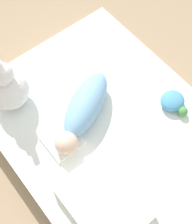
{
  "coord_description": "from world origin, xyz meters",
  "views": [
    {
      "loc": [
        0.5,
        -0.47,
        1.65
      ],
      "look_at": [
        -0.06,
        -0.02,
        0.26
      ],
      "focal_mm": 50.0,
      "sensor_mm": 36.0,
      "label": 1
    }
  ],
  "objects": [
    {
      "name": "swaddled_baby",
      "position": [
        -0.1,
        -0.06,
        0.28
      ],
      "size": [
        0.32,
        0.47,
        0.15
      ],
      "rotation": [
        0.0,
        0.0,
        5.19
      ],
      "color": "#7FB7E5",
      "rests_on": "bed_mattress"
    },
    {
      "name": "bunny_plush",
      "position": [
        -0.41,
        -0.3,
        0.33
      ],
      "size": [
        0.21,
        0.21,
        0.37
      ],
      "color": "white",
      "rests_on": "bed_mattress"
    },
    {
      "name": "turtle_plush",
      "position": [
        0.14,
        0.34,
        0.24
      ],
      "size": [
        0.16,
        0.13,
        0.07
      ],
      "color": "#4C99C6",
      "rests_on": "bed_mattress"
    },
    {
      "name": "ground_plane",
      "position": [
        0.0,
        0.0,
        0.0
      ],
      "size": [
        12.0,
        12.0,
        0.0
      ],
      "primitive_type": "plane",
      "color": "#9E8466"
    },
    {
      "name": "burp_cloth",
      "position": [
        -0.06,
        -0.23,
        0.22
      ],
      "size": [
        0.17,
        0.17,
        0.02
      ],
      "color": "white",
      "rests_on": "bed_mattress"
    },
    {
      "name": "bed_mattress",
      "position": [
        0.0,
        0.0,
        0.1
      ],
      "size": [
        1.27,
        1.0,
        0.21
      ],
      "color": "white",
      "rests_on": "ground_plane"
    },
    {
      "name": "pillow",
      "position": [
        0.31,
        -0.27,
        0.24
      ],
      "size": [
        0.38,
        0.29,
        0.07
      ],
      "color": "white",
      "rests_on": "bed_mattress"
    }
  ]
}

